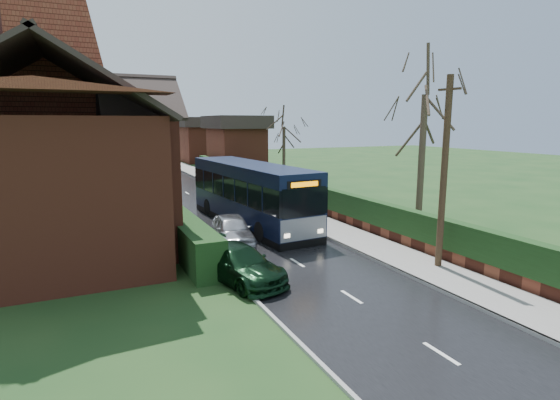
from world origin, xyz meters
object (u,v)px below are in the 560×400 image
brick_house (59,154)px  bus_stop_sign (309,190)px  bus (251,194)px  car_green (238,264)px  telegraph_pole (444,174)px  car_silver (232,230)px

brick_house → bus_stop_sign: brick_house is taller
bus → car_green: size_ratio=2.59×
brick_house → bus_stop_sign: 12.97m
bus → telegraph_pole: bearing=-73.6°
bus → car_silver: 4.35m
brick_house → car_green: (5.83, -7.67, -3.72)m
car_green → telegraph_pole: 8.59m
brick_house → telegraph_pole: brick_house is taller
bus → bus_stop_sign: size_ratio=3.99×
car_green → telegraph_pole: (7.70, -2.11, 3.16)m
car_silver → telegraph_pole: (6.30, -6.90, 3.11)m
bus → car_silver: bearing=-127.6°
bus → car_green: bearing=-118.5°
brick_house → car_silver: (7.23, -2.88, -3.67)m
bus_stop_sign → telegraph_pole: telegraph_pole is taller
brick_house → bus_stop_sign: bearing=-1.9°
telegraph_pole → brick_house: bearing=136.6°
bus_stop_sign → brick_house: bearing=-179.3°
car_silver → bus: bearing=65.7°
bus → telegraph_pole: size_ratio=1.54×
car_green → bus_stop_sign: bearing=31.2°
brick_house → telegraph_pole: (13.53, -9.78, -0.56)m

